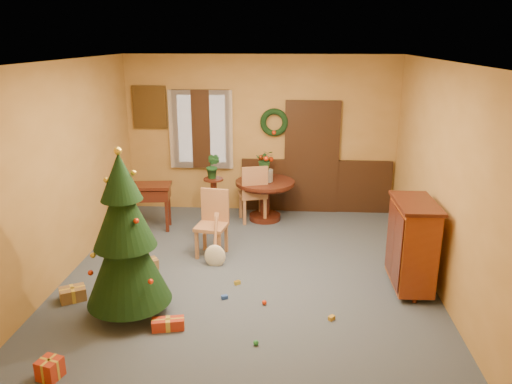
# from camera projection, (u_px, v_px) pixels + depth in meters

# --- Properties ---
(room_envelope) EXTENTS (5.50, 5.50, 5.50)m
(room_envelope) POSITION_uv_depth(u_px,v_px,m) (272.00, 153.00, 9.27)
(room_envelope) COLOR #33404A
(room_envelope) RESTS_ON ground
(dining_table) EXTENTS (1.06, 1.06, 0.73)m
(dining_table) POSITION_uv_depth(u_px,v_px,m) (265.00, 193.00, 8.96)
(dining_table) COLOR black
(dining_table) RESTS_ON floor
(urn) EXTENTS (0.28, 0.28, 0.21)m
(urn) POSITION_uv_depth(u_px,v_px,m) (265.00, 175.00, 8.86)
(urn) COLOR slate
(urn) RESTS_ON dining_table
(centerpiece_plant) EXTENTS (0.32, 0.28, 0.36)m
(centerpiece_plant) POSITION_uv_depth(u_px,v_px,m) (265.00, 160.00, 8.78)
(centerpiece_plant) COLOR #1E4C23
(centerpiece_plant) RESTS_ON urn
(chair_near) EXTENTS (0.50, 0.50, 1.00)m
(chair_near) POSITION_uv_depth(u_px,v_px,m) (213.00, 220.00, 7.53)
(chair_near) COLOR #96603C
(chair_near) RESTS_ON floor
(chair_far) EXTENTS (0.57, 0.57, 1.06)m
(chair_far) POSITION_uv_depth(u_px,v_px,m) (254.00, 192.00, 8.81)
(chair_far) COLOR #96603C
(chair_far) RESTS_ON floor
(guitar) EXTENTS (0.31, 0.47, 0.71)m
(guitar) POSITION_uv_depth(u_px,v_px,m) (215.00, 242.00, 7.16)
(guitar) COLOR beige
(guitar) RESTS_ON floor
(plant_stand) EXTENTS (0.34, 0.34, 0.88)m
(plant_stand) POSITION_uv_depth(u_px,v_px,m) (214.00, 197.00, 8.60)
(plant_stand) COLOR black
(plant_stand) RESTS_ON floor
(stand_plant) EXTENTS (0.30, 0.27, 0.44)m
(stand_plant) POSITION_uv_depth(u_px,v_px,m) (213.00, 166.00, 8.44)
(stand_plant) COLOR #19471E
(stand_plant) RESTS_ON plant_stand
(christmas_tree) EXTENTS (0.99, 0.99, 2.05)m
(christmas_tree) POSITION_uv_depth(u_px,v_px,m) (125.00, 239.00, 5.72)
(christmas_tree) COLOR #382111
(christmas_tree) RESTS_ON floor
(writing_desk) EXTENTS (0.95, 0.55, 0.80)m
(writing_desk) POSITION_uv_depth(u_px,v_px,m) (145.00, 196.00, 8.49)
(writing_desk) COLOR black
(writing_desk) RESTS_ON floor
(sideboard) EXTENTS (0.51, 0.95, 1.21)m
(sideboard) POSITION_uv_depth(u_px,v_px,m) (412.00, 243.00, 6.43)
(sideboard) COLOR #581A0A
(sideboard) RESTS_ON floor
(gift_a) EXTENTS (0.38, 0.35, 0.17)m
(gift_a) POSITION_uv_depth(u_px,v_px,m) (73.00, 294.00, 6.30)
(gift_a) COLOR brown
(gift_a) RESTS_ON floor
(gift_b) EXTENTS (0.25, 0.25, 0.21)m
(gift_b) POSITION_uv_depth(u_px,v_px,m) (50.00, 369.00, 4.84)
(gift_b) COLOR #AB2E16
(gift_b) RESTS_ON floor
(gift_c) EXTENTS (0.33, 0.31, 0.15)m
(gift_c) POSITION_uv_depth(u_px,v_px,m) (148.00, 264.00, 7.13)
(gift_c) COLOR brown
(gift_c) RESTS_ON floor
(gift_d) EXTENTS (0.39, 0.23, 0.13)m
(gift_d) POSITION_uv_depth(u_px,v_px,m) (168.00, 324.00, 5.67)
(gift_d) COLOR #AB2E16
(gift_d) RESTS_ON floor
(toy_a) EXTENTS (0.09, 0.08, 0.05)m
(toy_a) POSITION_uv_depth(u_px,v_px,m) (224.00, 297.00, 6.33)
(toy_a) COLOR #2548A1
(toy_a) RESTS_ON floor
(toy_b) EXTENTS (0.06, 0.06, 0.06)m
(toy_b) POSITION_uv_depth(u_px,v_px,m) (256.00, 343.00, 5.38)
(toy_b) COLOR #227F37
(toy_b) RESTS_ON floor
(toy_c) EXTENTS (0.09, 0.09, 0.05)m
(toy_c) POSITION_uv_depth(u_px,v_px,m) (332.00, 318.00, 5.86)
(toy_c) COLOR #B48721
(toy_c) RESTS_ON floor
(toy_d) EXTENTS (0.06, 0.06, 0.06)m
(toy_d) POSITION_uv_depth(u_px,v_px,m) (264.00, 302.00, 6.19)
(toy_d) COLOR red
(toy_d) RESTS_ON floor
(toy_e) EXTENTS (0.09, 0.09, 0.05)m
(toy_e) POSITION_uv_depth(u_px,v_px,m) (237.00, 283.00, 6.70)
(toy_e) COLOR gold
(toy_e) RESTS_ON floor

